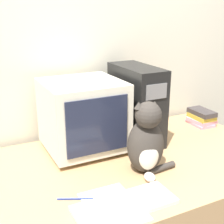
{
  "coord_description": "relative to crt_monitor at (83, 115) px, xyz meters",
  "views": [
    {
      "loc": [
        -0.72,
        -0.82,
        1.49
      ],
      "look_at": [
        -0.04,
        0.55,
        0.97
      ],
      "focal_mm": 50.0,
      "sensor_mm": 36.0,
      "label": 1
    }
  ],
  "objects": [
    {
      "name": "paper_sheet",
      "position": [
        -0.1,
        -0.57,
        -0.21
      ],
      "size": [
        0.21,
        0.3,
        0.0
      ],
      "color": "white",
      "rests_on": "desk"
    },
    {
      "name": "desk",
      "position": [
        0.13,
        -0.25,
        -0.56
      ],
      "size": [
        1.77,
        0.97,
        0.7
      ],
      "color": "tan",
      "rests_on": "ground_plane"
    },
    {
      "name": "crt_monitor",
      "position": [
        0.0,
        0.0,
        0.0
      ],
      "size": [
        0.42,
        0.41,
        0.41
      ],
      "color": "beige",
      "rests_on": "desk"
    },
    {
      "name": "pen",
      "position": [
        -0.22,
        -0.45,
        -0.21
      ],
      "size": [
        0.15,
        0.08,
        0.01
      ],
      "color": "navy",
      "rests_on": "desk"
    },
    {
      "name": "keyboard",
      "position": [
        -0.05,
        -0.59,
        -0.2
      ],
      "size": [
        0.44,
        0.17,
        0.02
      ],
      "color": "silver",
      "rests_on": "desk"
    },
    {
      "name": "cat",
      "position": [
        0.18,
        -0.38,
        -0.04
      ],
      "size": [
        0.27,
        0.24,
        0.38
      ],
      "rotation": [
        0.0,
        0.0,
        -0.3
      ],
      "color": "#38332D",
      "rests_on": "desk"
    },
    {
      "name": "computer_tower",
      "position": [
        0.35,
        -0.0,
        0.02
      ],
      "size": [
        0.19,
        0.42,
        0.46
      ],
      "color": "black",
      "rests_on": "desk"
    },
    {
      "name": "wall_back",
      "position": [
        0.13,
        0.31,
        0.34
      ],
      "size": [
        7.0,
        0.05,
        2.5
      ],
      "color": "beige",
      "rests_on": "ground_plane"
    },
    {
      "name": "book_stack",
      "position": [
        0.89,
        0.01,
        -0.16
      ],
      "size": [
        0.15,
        0.19,
        0.11
      ],
      "color": "pink",
      "rests_on": "desk"
    }
  ]
}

